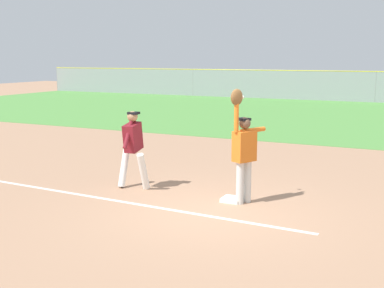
{
  "coord_description": "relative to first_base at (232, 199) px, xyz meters",
  "views": [
    {
      "loc": [
        3.67,
        -8.47,
        2.88
      ],
      "look_at": [
        -0.98,
        1.07,
        1.05
      ],
      "focal_mm": 47.5,
      "sensor_mm": 36.0,
      "label": 1
    }
  ],
  "objects": [
    {
      "name": "ground_plane",
      "position": [
        -0.06,
        -0.77,
        -0.04
      ],
      "size": [
        78.28,
        78.28,
        0.0
      ],
      "primitive_type": "plane",
      "color": "tan"
    },
    {
      "name": "outfield_grass",
      "position": [
        -0.06,
        16.07,
        -0.04
      ],
      "size": [
        51.4,
        17.53,
        0.01
      ],
      "primitive_type": "cube",
      "color": "#549342",
      "rests_on": "ground_plane"
    },
    {
      "name": "chalk_foul_line",
      "position": [
        -4.0,
        -0.9,
        -0.04
      ],
      "size": [
        11.99,
        0.67,
        0.01
      ],
      "primitive_type": "cube",
      "rotation": [
        0.0,
        0.0,
        -0.05
      ],
      "color": "white",
      "rests_on": "ground_plane"
    },
    {
      "name": "first_base",
      "position": [
        0.0,
        0.0,
        0.0
      ],
      "size": [
        0.39,
        0.39,
        0.08
      ],
      "primitive_type": "cube",
      "rotation": [
        0.0,
        0.0,
        0.01
      ],
      "color": "white",
      "rests_on": "ground_plane"
    },
    {
      "name": "fielder",
      "position": [
        0.24,
        -0.01,
        1.08
      ],
      "size": [
        0.51,
        0.84,
        2.28
      ],
      "rotation": [
        0.0,
        0.0,
        2.67
      ],
      "color": "silver",
      "rests_on": "ground_plane"
    },
    {
      "name": "runner",
      "position": [
        -2.33,
        -0.0,
        0.96
      ],
      "size": [
        0.76,
        0.85,
        1.72
      ],
      "rotation": [
        0.0,
        0.0,
        0.09
      ],
      "color": "white",
      "rests_on": "ground_plane"
    },
    {
      "name": "baseball",
      "position": [
        0.09,
        0.27,
        2.04
      ],
      "size": [
        0.07,
        0.07,
        0.07
      ],
      "primitive_type": "sphere",
      "color": "white"
    },
    {
      "name": "outfield_fence",
      "position": [
        -0.06,
        24.83,
        0.95
      ],
      "size": [
        51.48,
        0.08,
        1.98
      ],
      "color": "#93999E",
      "rests_on": "ground_plane"
    },
    {
      "name": "parked_car_black",
      "position": [
        -4.39,
        27.96,
        0.63
      ],
      "size": [
        4.46,
        2.24,
        1.25
      ],
      "rotation": [
        0.0,
        0.0,
        -0.03
      ],
      "color": "black",
      "rests_on": "ground_plane"
    }
  ]
}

